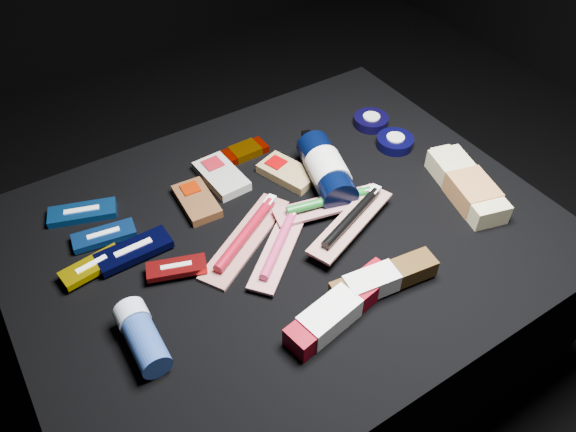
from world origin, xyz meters
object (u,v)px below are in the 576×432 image
lotion_bottle (327,170)px  toothpaste_carton_red (337,311)px  deodorant_stick (142,336)px  bodywash_bottle (467,187)px

lotion_bottle → toothpaste_carton_red: (-0.18, -0.28, -0.02)m
deodorant_stick → bodywash_bottle: bearing=-0.4°
lotion_bottle → toothpaste_carton_red: bearing=-105.7°
lotion_bottle → deodorant_stick: size_ratio=1.86×
bodywash_bottle → deodorant_stick: deodorant_stick is taller
bodywash_bottle → toothpaste_carton_red: bodywash_bottle is taller
lotion_bottle → toothpaste_carton_red: lotion_bottle is taller
lotion_bottle → bodywash_bottle: lotion_bottle is taller
deodorant_stick → toothpaste_carton_red: size_ratio=0.57×
toothpaste_carton_red → bodywash_bottle: bearing=4.4°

